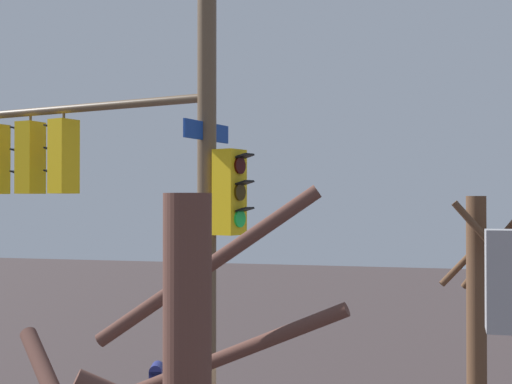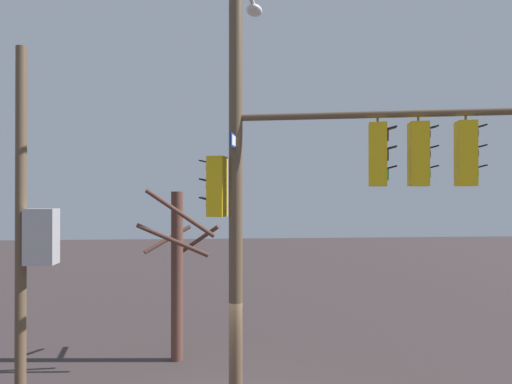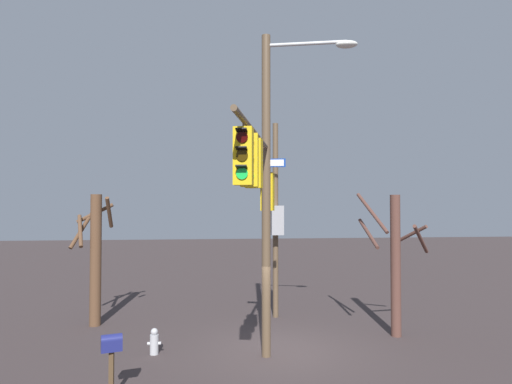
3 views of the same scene
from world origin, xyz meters
name	(u,v)px [view 1 (image 1 of 3)]	position (x,y,z in m)	size (l,w,h in m)	color
main_signal_pole_assembly	(134,161)	(-0.63, -1.48, 5.04)	(3.75, 5.54, 9.04)	brown
mailbox	(157,379)	(-4.15, -2.65, 1.11)	(0.49, 0.35, 1.41)	#4C3823
bare_tree_behind_pole	(478,304)	(-6.07, 3.27, 2.48)	(1.41, 1.60, 4.59)	brown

